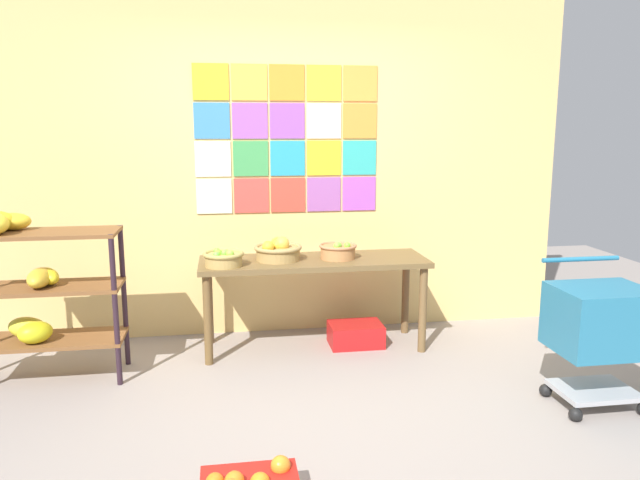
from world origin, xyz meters
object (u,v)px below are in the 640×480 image
at_px(display_table, 314,271).
at_px(fruit_basket_back_right, 338,251).
at_px(fruit_basket_right, 224,258).
at_px(shopping_cart, 600,324).
at_px(banana_shelf_unit, 34,280).
at_px(produce_crate_under_table, 356,334).
at_px(fruit_basket_left, 278,250).

distance_m(display_table, fruit_basket_back_right, 0.24).
bearing_deg(fruit_basket_right, display_table, 10.77).
distance_m(fruit_basket_back_right, shopping_cart, 1.86).
xyz_separation_m(display_table, fruit_basket_back_right, (0.19, -0.01, 0.15)).
bearing_deg(shopping_cart, fruit_basket_back_right, 146.77).
relative_size(banana_shelf_unit, fruit_basket_right, 3.90).
xyz_separation_m(banana_shelf_unit, fruit_basket_right, (1.24, 0.17, 0.07)).
bearing_deg(banana_shelf_unit, shopping_cart, -15.53).
relative_size(fruit_basket_right, produce_crate_under_table, 0.72).
relative_size(banana_shelf_unit, shopping_cart, 1.30).
height_order(fruit_basket_left, shopping_cart, shopping_cart).
xyz_separation_m(display_table, fruit_basket_right, (-0.67, -0.13, 0.15)).
xyz_separation_m(display_table, fruit_basket_left, (-0.27, 0.02, 0.16)).
relative_size(fruit_basket_right, shopping_cart, 0.33).
height_order(fruit_basket_left, fruit_basket_back_right, fruit_basket_left).
bearing_deg(display_table, shopping_cart, -39.29).
xyz_separation_m(produce_crate_under_table, shopping_cart, (1.21, -1.26, 0.43)).
height_order(produce_crate_under_table, shopping_cart, shopping_cart).
bearing_deg(display_table, banana_shelf_unit, -171.02).
xyz_separation_m(banana_shelf_unit, fruit_basket_back_right, (2.10, 0.30, 0.07)).
bearing_deg(shopping_cart, fruit_basket_right, 162.44).
bearing_deg(display_table, produce_crate_under_table, -0.33).
bearing_deg(fruit_basket_left, display_table, -3.77).
bearing_deg(fruit_basket_right, fruit_basket_back_right, 8.11).
bearing_deg(shopping_cart, display_table, 150.27).
bearing_deg(shopping_cart, fruit_basket_left, 154.32).
bearing_deg(banana_shelf_unit, display_table, 8.98).
height_order(display_table, fruit_basket_left, fruit_basket_left).
distance_m(fruit_basket_right, shopping_cart, 2.50).
bearing_deg(banana_shelf_unit, fruit_basket_left, 11.02).
xyz_separation_m(banana_shelf_unit, shopping_cart, (3.45, -0.96, -0.17)).
xyz_separation_m(fruit_basket_left, shopping_cart, (1.81, -1.28, -0.25)).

